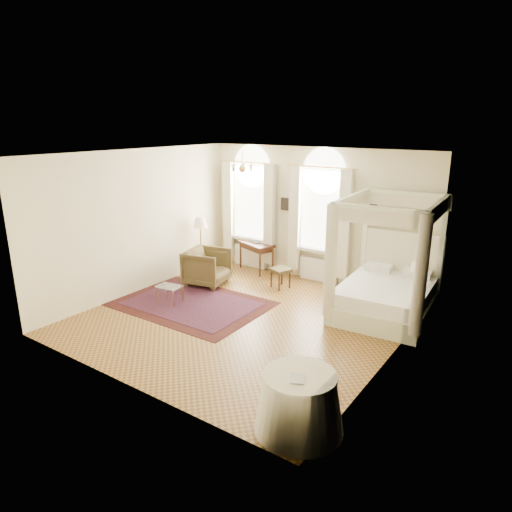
# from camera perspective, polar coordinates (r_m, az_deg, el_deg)

# --- Properties ---
(ground) EXTENTS (6.00, 6.00, 0.00)m
(ground) POSITION_cam_1_polar(r_m,az_deg,el_deg) (9.45, -1.50, -7.78)
(ground) COLOR olive
(ground) RESTS_ON ground
(room_walls) EXTENTS (6.00, 6.00, 6.00)m
(room_walls) POSITION_cam_1_polar(r_m,az_deg,el_deg) (8.82, -1.60, 4.02)
(room_walls) COLOR beige
(room_walls) RESTS_ON ground
(window_left) EXTENTS (1.62, 0.27, 3.29)m
(window_left) POSITION_cam_1_polar(r_m,az_deg,el_deg) (12.29, -0.77, 5.27)
(window_left) COLOR white
(window_left) RESTS_ON room_walls
(window_right) EXTENTS (1.62, 0.27, 3.29)m
(window_right) POSITION_cam_1_polar(r_m,az_deg,el_deg) (11.22, 8.01, 4.02)
(window_right) COLOR white
(window_right) RESTS_ON room_walls
(chandelier) EXTENTS (0.51, 0.45, 0.50)m
(chandelier) POSITION_cam_1_polar(r_m,az_deg,el_deg) (10.16, -1.72, 10.98)
(chandelier) COLOR #BB8D3E
(chandelier) RESTS_ON room_walls
(wall_pictures) EXTENTS (2.54, 0.03, 0.39)m
(wall_pictures) POSITION_cam_1_polar(r_m,az_deg,el_deg) (11.28, 7.80, 6.18)
(wall_pictures) COLOR black
(wall_pictures) RESTS_ON room_walls
(canopy_bed) EXTENTS (2.01, 2.40, 2.46)m
(canopy_bed) POSITION_cam_1_polar(r_m,az_deg,el_deg) (9.74, 15.89, -4.12)
(canopy_bed) COLOR beige
(canopy_bed) RESTS_ON ground
(nightstand) EXTENTS (0.55, 0.53, 0.63)m
(nightstand) POSITION_cam_1_polar(r_m,az_deg,el_deg) (10.55, 19.51, -4.26)
(nightstand) COLOR #3A1D10
(nightstand) RESTS_ON ground
(nightstand_lamp) EXTENTS (0.25, 0.25, 0.37)m
(nightstand_lamp) POSITION_cam_1_polar(r_m,az_deg,el_deg) (10.37, 19.38, -1.30)
(nightstand_lamp) COLOR #BB8D3E
(nightstand_lamp) RESTS_ON nightstand
(writing_desk) EXTENTS (1.15, 0.85, 0.77)m
(writing_desk) POSITION_cam_1_polar(r_m,az_deg,el_deg) (12.16, 0.04, 1.14)
(writing_desk) COLOR #3A1D10
(writing_desk) RESTS_ON ground
(laptop) EXTENTS (0.42, 0.35, 0.03)m
(laptop) POSITION_cam_1_polar(r_m,az_deg,el_deg) (12.20, 0.06, 1.81)
(laptop) COLOR black
(laptop) RESTS_ON writing_desk
(stool) EXTENTS (0.55, 0.55, 0.49)m
(stool) POSITION_cam_1_polar(r_m,az_deg,el_deg) (10.99, 3.09, -1.96)
(stool) COLOR #483D1F
(stool) RESTS_ON ground
(armchair) EXTENTS (1.16, 1.13, 0.88)m
(armchair) POSITION_cam_1_polar(r_m,az_deg,el_deg) (11.27, -6.14, -1.37)
(armchair) COLOR #493C1F
(armchair) RESTS_ON ground
(coffee_table) EXTENTS (0.60, 0.45, 0.38)m
(coffee_table) POSITION_cam_1_polar(r_m,az_deg,el_deg) (10.29, -10.81, -3.92)
(coffee_table) COLOR silver
(coffee_table) RESTS_ON ground
(floor_lamp) EXTENTS (0.39, 0.39, 1.51)m
(floor_lamp) POSITION_cam_1_polar(r_m,az_deg,el_deg) (11.97, -6.99, 3.88)
(floor_lamp) COLOR #BB8D3E
(floor_lamp) RESTS_ON ground
(oriental_rug) EXTENTS (3.27, 2.37, 0.01)m
(oriental_rug) POSITION_cam_1_polar(r_m,az_deg,el_deg) (10.24, -8.07, -5.92)
(oriental_rug) COLOR #40150F
(oriental_rug) RESTS_ON ground
(side_table) EXTENTS (1.18, 1.18, 0.80)m
(side_table) POSITION_cam_1_polar(r_m,az_deg,el_deg) (6.22, 5.41, -17.73)
(side_table) COLOR white
(side_table) RESTS_ON ground
(book) EXTENTS (0.26, 0.29, 0.02)m
(book) POSITION_cam_1_polar(r_m,az_deg,el_deg) (5.90, 4.32, -14.97)
(book) COLOR black
(book) RESTS_ON side_table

